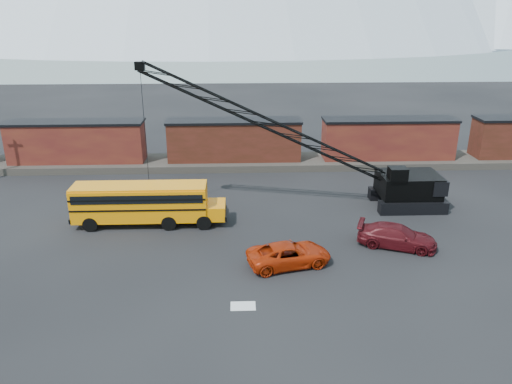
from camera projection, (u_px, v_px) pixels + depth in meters
ground at (234, 271)px, 31.64m from camera, size 160.00×160.00×0.00m
gravel_berm at (235, 162)px, 52.08m from camera, size 120.00×5.00×0.70m
boxcar_west_near at (77, 141)px, 50.64m from camera, size 13.70×3.10×4.17m
boxcar_mid at (234, 140)px, 51.22m from camera, size 13.70×3.10×4.17m
boxcar_east_near at (388, 138)px, 51.80m from camera, size 13.70×3.10×4.17m
snow_patch at (243, 306)px, 27.91m from camera, size 1.40×0.90×0.02m
school_bus at (145, 202)px, 37.71m from camera, size 11.65×2.65×3.19m
red_pickup at (289, 254)px, 32.09m from camera, size 5.87×3.74×1.51m
maroon_suv at (397, 236)px, 34.53m from camera, size 5.81×3.94×1.56m
crawler_crane at (284, 131)px, 38.87m from camera, size 24.33×4.20×12.15m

